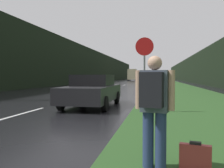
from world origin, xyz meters
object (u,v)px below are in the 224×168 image
Objects in this scene: suitcase at (195,157)px; delivery_truck at (133,75)px; stop_sign at (144,66)px; car_passing_near at (92,90)px; hitchhiker_with_backpack at (154,105)px.

suitcase is 0.06× the size of delivery_truck.
delivery_truck is at bearing 96.12° from stop_sign.
stop_sign reaches higher than car_passing_near.
hitchhiker_with_backpack is 7.62m from car_passing_near.
stop_sign is 5.63m from hitchhiker_with_backpack.
delivery_truck reaches higher than hitchhiker_with_backpack.
suitcase is 65.23m from delivery_truck.
stop_sign is 5.79m from suitcase.
hitchhiker_with_backpack is at bearing 112.19° from car_passing_near.
delivery_truck reaches higher than stop_sign.
hitchhiker_with_backpack is at bearing -85.67° from stop_sign.
delivery_truck is at bearing -86.14° from car_passing_near.
stop_sign is 6.20× the size of suitcase.
delivery_truck reaches higher than car_passing_near.
car_passing_near is at bearing 128.40° from suitcase.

